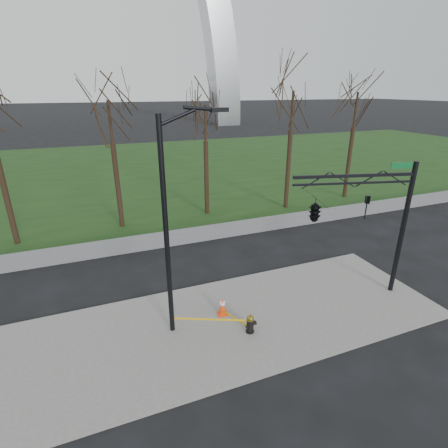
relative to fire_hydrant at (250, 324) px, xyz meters
name	(u,v)px	position (x,y,z in m)	size (l,w,h in m)	color
ground	(223,325)	(-0.76, 0.88, -0.46)	(500.00, 500.00, 0.00)	black
sidewalk	(223,324)	(-0.76, 0.88, -0.41)	(18.00, 6.00, 0.10)	slate
grass_strip	(128,169)	(-0.76, 30.88, -0.43)	(120.00, 40.00, 0.06)	#173613
guardrail	(174,238)	(-0.76, 8.88, -0.01)	(60.00, 0.30, 0.90)	#59595B
tree_row	(115,157)	(-3.29, 12.88, 4.24)	(40.93, 4.00, 9.40)	black
fire_hydrant	(250,324)	(0.00, 0.00, 0.00)	(0.49, 0.32, 0.78)	black
traffic_cone	(222,306)	(-0.58, 1.40, 0.02)	(0.44, 0.44, 0.76)	#FE3E0D
street_light	(172,216)	(-2.48, 1.23, 4.23)	(2.39, 0.34, 8.21)	black
traffic_signal_mast	(333,209)	(4.11, 1.09, 3.69)	(4.96, 2.54, 6.00)	black
caution_tape	(220,319)	(-1.00, 0.64, 0.04)	(2.70, 1.40, 0.41)	#E4AD0C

